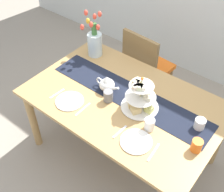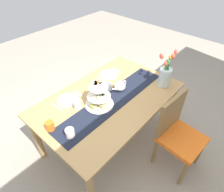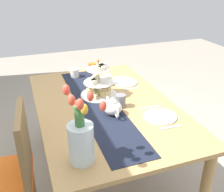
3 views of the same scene
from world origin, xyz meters
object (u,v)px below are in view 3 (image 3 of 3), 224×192
at_px(knife_left, 150,107).
at_px(dinner_plate_right, 125,82).
at_px(teapot, 113,107).
at_px(knife_right, 119,77).
at_px(dining_table, 105,114).
at_px(dinner_plate_left, 160,116).
at_px(mug_white_text, 108,80).
at_px(mug_orange, 92,68).
at_px(tiered_cake_stand, 99,84).
at_px(cream_jug, 75,73).
at_px(tulip_vase, 81,138).
at_px(mug_grey, 121,101).
at_px(fork_left, 171,127).
at_px(chair_left, 9,170).
at_px(fork_right, 131,89).

bearing_deg(knife_left, dinner_plate_right, 0.00).
distance_m(teapot, knife_right, 0.72).
distance_m(dining_table, dinner_plate_left, 0.46).
height_order(mug_white_text, mug_orange, same).
bearing_deg(dining_table, tiered_cake_stand, -0.57).
relative_size(dining_table, mug_orange, 16.79).
relative_size(tiered_cake_stand, cream_jug, 3.58).
bearing_deg(tulip_vase, mug_orange, -18.33).
distance_m(teapot, mug_grey, 0.13).
distance_m(tiered_cake_stand, dinner_plate_left, 0.57).
height_order(fork_left, mug_grey, mug_grey).
bearing_deg(chair_left, fork_left, -101.60).
bearing_deg(fork_left, tulip_vase, 101.07).
bearing_deg(mug_orange, fork_right, -158.29).
height_order(cream_jug, knife_right, cream_jug).
height_order(dinner_plate_left, knife_right, dinner_plate_left).
relative_size(fork_left, mug_grey, 1.58).
distance_m(teapot, dinner_plate_left, 0.34).
bearing_deg(mug_grey, cream_jug, 15.23).
relative_size(teapot, fork_right, 1.59).
xyz_separation_m(chair_left, teapot, (0.08, -0.73, 0.28)).
xyz_separation_m(knife_left, mug_orange, (0.87, 0.20, 0.04)).
height_order(teapot, mug_grey, teapot).
bearing_deg(mug_white_text, tulip_vase, 153.34).
height_order(dining_table, fork_left, fork_left).
xyz_separation_m(cream_jug, knife_left, (-0.80, -0.40, -0.04)).
height_order(knife_left, mug_orange, mug_orange).
relative_size(dinner_plate_left, fork_left, 1.53).
bearing_deg(tiered_cake_stand, knife_right, -43.02).
xyz_separation_m(dinner_plate_left, knife_left, (0.14, 0.00, -0.00)).
bearing_deg(dinner_plate_left, tulip_vase, 113.15).
distance_m(teapot, cream_jug, 0.80).
distance_m(chair_left, tiered_cake_stand, 0.90).
xyz_separation_m(tiered_cake_stand, tulip_vase, (-0.75, 0.33, 0.04)).
xyz_separation_m(knife_left, fork_right, (0.36, 0.00, 0.00)).
bearing_deg(mug_white_text, fork_right, -132.98).
relative_size(cream_jug, mug_white_text, 0.89).
bearing_deg(mug_orange, mug_grey, 179.72).
xyz_separation_m(chair_left, knife_right, (0.73, -1.03, 0.22)).
bearing_deg(knife_left, chair_left, 94.31).
height_order(fork_left, mug_orange, mug_orange).
distance_m(chair_left, mug_white_text, 1.09).
distance_m(teapot, dinner_plate_right, 0.59).
relative_size(dining_table, fork_right, 10.63).
bearing_deg(dinner_plate_left, teapot, 63.97).
distance_m(dining_table, fork_right, 0.36).
bearing_deg(tiered_cake_stand, cream_jug, 12.06).
xyz_separation_m(tiered_cake_stand, knife_right, (0.32, -0.30, -0.10)).
distance_m(tiered_cake_stand, cream_jug, 0.47).
height_order(dinner_plate_right, mug_orange, mug_orange).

